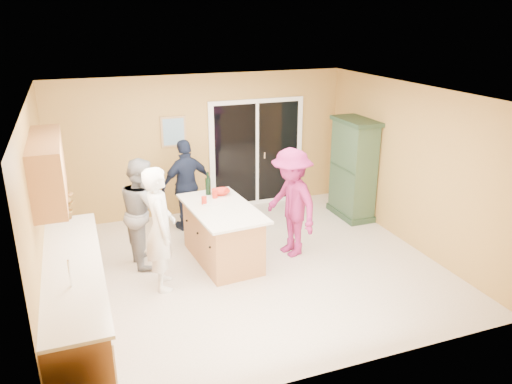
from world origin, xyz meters
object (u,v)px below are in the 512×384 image
object	(u,v)px
kitchen_island	(222,235)
woman_white	(160,229)
woman_grey	(143,212)
green_hutch	(353,170)
woman_navy	(187,185)
woman_magenta	(291,203)

from	to	relation	value
kitchen_island	woman_white	xyz separation A→B (m)	(-1.00, -0.46, 0.46)
kitchen_island	woman_white	world-z (taller)	woman_white
woman_white	woman_grey	world-z (taller)	woman_white
green_hutch	kitchen_island	bearing A→B (deg)	-162.20
woman_white	woman_navy	distance (m)	2.03
green_hutch	woman_magenta	bearing A→B (deg)	-148.57
woman_white	woman_grey	size ratio (longest dim) A/B	1.06
green_hutch	woman_navy	bearing A→B (deg)	170.37
kitchen_island	woman_navy	xyz separation A→B (m)	(-0.21, 1.40, 0.39)
kitchen_island	green_hutch	xyz separation A→B (m)	(2.79, 0.90, 0.49)
woman_grey	woman_magenta	bearing A→B (deg)	-108.22
green_hutch	woman_white	distance (m)	4.03
green_hutch	woman_magenta	distance (m)	2.01
woman_white	woman_navy	world-z (taller)	woman_white
woman_grey	woman_navy	bearing A→B (deg)	-45.95
kitchen_island	woman_navy	bearing A→B (deg)	93.61
green_hutch	woman_grey	xyz separation A→B (m)	(-3.90, -0.54, -0.08)
woman_white	woman_magenta	size ratio (longest dim) A/B	1.01
woman_grey	woman_navy	distance (m)	1.38
green_hutch	woman_white	world-z (taller)	green_hutch
kitchen_island	woman_white	distance (m)	1.19
kitchen_island	woman_magenta	distance (m)	1.17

